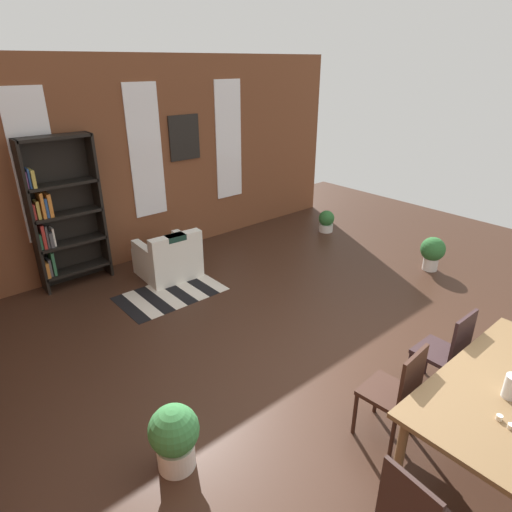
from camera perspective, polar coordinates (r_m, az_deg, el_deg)
The scene contains 17 objects.
ground_plane at distance 4.73m, azimuth 15.81°, elevation -16.66°, with size 11.78×11.78×0.00m, color #382217.
back_wall_brick at distance 7.27m, azimuth -14.33°, elevation 11.88°, with size 7.95×0.12×3.14m, color brown.
window_pane_0 at distance 6.63m, azimuth -26.84°, elevation 10.31°, with size 0.55×0.02×2.04m, color white.
window_pane_1 at distance 7.18m, azimuth -14.20°, elevation 13.03°, with size 0.55×0.02×2.04m, color white.
window_pane_2 at distance 8.03m, azimuth -3.61°, elevation 14.80°, with size 0.55×0.02×2.04m, color white.
vase_on_table at distance 3.79m, azimuth 30.39°, elevation -14.50°, with size 0.11×0.11×0.19m, color silver.
tealight_candle_0 at distance 3.57m, azimuth 30.33°, elevation -18.65°, with size 0.04×0.04×0.03m, color silver.
tealight_candle_2 at distance 3.60m, azimuth 29.19°, elevation -17.94°, with size 0.04×0.04×0.04m, color silver.
dining_chair_far_left at distance 3.97m, azimuth 17.85°, elevation -16.44°, with size 0.43×0.43×0.95m.
dining_chair_far_right at distance 4.60m, azimuth 23.67°, elevation -11.25°, with size 0.40×0.40×0.95m.
bookshelf_tall at distance 6.68m, azimuth -24.08°, elevation 4.95°, with size 0.97×0.29×2.13m.
armchair_white at distance 6.75m, azimuth -11.33°, elevation -0.36°, with size 0.84×0.84×0.75m.
potted_plant_by_shelf at distance 7.33m, azimuth 22.06°, elevation 0.56°, with size 0.38×0.38×0.54m.
potted_plant_corner at distance 3.78m, azimuth -10.61°, elevation -22.10°, with size 0.41×0.41×0.58m.
potted_plant_window at distance 8.51m, azimuth 9.17°, elevation 4.55°, with size 0.30×0.30×0.41m.
striped_rug at distance 6.33m, azimuth -11.05°, elevation -4.82°, with size 1.44×0.87×0.01m.
framed_picture at distance 7.49m, azimuth -9.35°, elevation 15.01°, with size 0.56×0.03×0.72m, color black.
Camera 1 is at (-3.17, -1.79, 3.02)m, focal length 30.63 mm.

